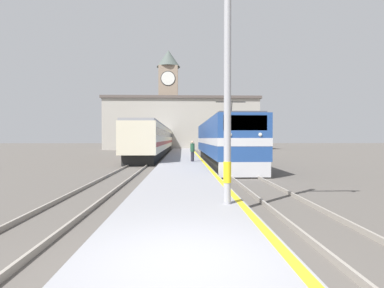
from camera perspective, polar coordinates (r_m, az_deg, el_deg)
name	(u,v)px	position (r m, az deg, el deg)	size (l,w,h in m)	color
ground_plane	(183,157)	(34.62, -1.76, -2.48)	(200.00, 200.00, 0.00)	#514C47
platform	(183,159)	(29.62, -1.75, -2.80)	(3.56, 140.00, 0.29)	gray
rail_track_near	(216,160)	(29.81, 4.53, -3.00)	(2.83, 140.00, 0.16)	#514C47
rail_track_far	(148,160)	(29.82, -8.38, -3.00)	(2.83, 140.00, 0.16)	#514C47
locomotive_train	(221,141)	(25.37, 5.64, 0.49)	(2.92, 19.31, 4.67)	black
passenger_train	(157,140)	(40.60, -6.63, 0.84)	(2.92, 36.95, 3.66)	black
catenary_mast	(232,73)	(8.73, 7.58, 13.22)	(2.32, 0.22, 7.24)	#9E9EA3
person_on_platform	(192,151)	(24.09, 0.09, -1.27)	(0.34, 0.34, 1.66)	#23232D
clock_tower	(169,95)	(70.22, -4.50, 9.20)	(5.40, 5.40, 22.49)	gray
station_building	(182,124)	(58.43, -2.00, 3.92)	(29.74, 7.20, 10.04)	#A8A399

